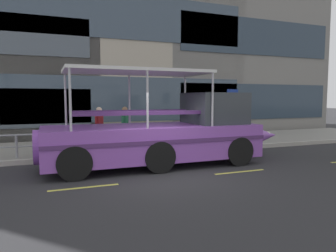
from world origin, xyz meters
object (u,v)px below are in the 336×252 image
(pedestrian_mid_left, at_px, (125,123))
(parking_sign, at_px, (232,107))
(duck_tour_boat, at_px, (168,134))
(pedestrian_near_bow, at_px, (209,122))
(pedestrian_mid_right, at_px, (99,124))

(pedestrian_mid_left, bearing_deg, parking_sign, -5.14)
(parking_sign, xyz_separation_m, duck_tour_boat, (-4.32, -2.60, -0.85))
(duck_tour_boat, bearing_deg, pedestrian_near_bow, 43.46)
(pedestrian_near_bow, bearing_deg, duck_tour_boat, -136.54)
(duck_tour_boat, xyz_separation_m, pedestrian_mid_right, (-1.91, 2.98, 0.18))
(pedestrian_mid_left, height_order, pedestrian_mid_right, pedestrian_mid_left)
(parking_sign, height_order, pedestrian_near_bow, parking_sign)
(parking_sign, bearing_deg, pedestrian_mid_left, 174.86)
(duck_tour_boat, distance_m, pedestrian_mid_left, 3.17)
(pedestrian_near_bow, relative_size, pedestrian_mid_right, 0.91)
(duck_tour_boat, bearing_deg, pedestrian_mid_right, 122.59)
(parking_sign, bearing_deg, duck_tour_boat, -148.93)
(pedestrian_near_bow, height_order, pedestrian_mid_right, pedestrian_mid_right)
(duck_tour_boat, height_order, pedestrian_near_bow, duck_tour_boat)
(parking_sign, relative_size, pedestrian_mid_right, 1.44)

